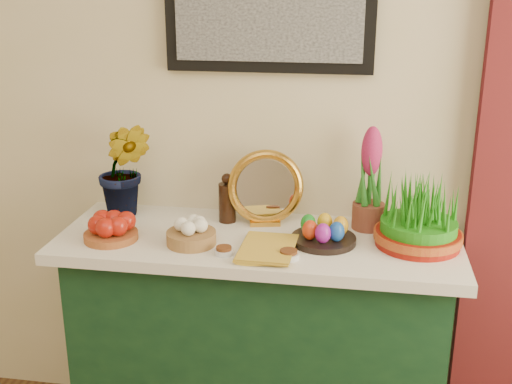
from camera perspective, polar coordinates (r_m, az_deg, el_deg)
sideboard at (r=2.47m, az=0.19°, el=-13.95°), size 1.30×0.45×0.85m
tablecloth at (r=2.26m, az=0.21°, el=-4.41°), size 1.40×0.55×0.04m
hyacinth_green at (r=2.42m, az=-11.68°, el=3.31°), size 0.26×0.22×0.48m
apple_bowl at (r=2.27m, az=-12.81°, el=-3.22°), size 0.24×0.24×0.09m
garlic_basket at (r=2.19m, az=-5.79°, el=-3.67°), size 0.22×0.22×0.09m
vinegar_cruet at (r=2.36m, az=-2.57°, el=-0.75°), size 0.06×0.06×0.19m
mirror at (r=2.33m, az=0.86°, el=0.31°), size 0.28×0.12×0.28m
book at (r=2.14m, az=-1.38°, el=-4.80°), size 0.17×0.24×0.03m
spice_dish_left at (r=2.11m, az=-2.87°, el=-5.24°), size 0.06×0.06×0.03m
spice_dish_right at (r=2.08m, az=2.92°, el=-5.57°), size 0.07×0.07×0.03m
egg_plate at (r=2.20m, az=6.03°, el=-3.69°), size 0.27×0.27×0.09m
hyacinth_pink at (r=2.30m, az=10.09°, el=0.74°), size 0.12×0.12×0.38m
wheatgrass_sabzeh at (r=2.21m, az=14.33°, el=-2.09°), size 0.30×0.30×0.24m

